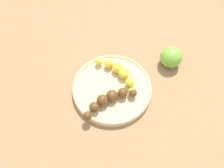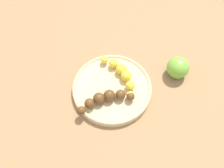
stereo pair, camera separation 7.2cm
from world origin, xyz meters
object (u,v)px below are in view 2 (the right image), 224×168
Objects in this scene: banana_overripe at (105,99)px; banana_yellow at (122,74)px; apple_green at (178,68)px; fruit_bowl at (112,88)px.

banana_yellow is (0.04, -0.09, -0.00)m from banana_overripe.
apple_green is at bearing -23.65° from banana_yellow.
banana_overripe is at bearing 80.29° from apple_green.
banana_overripe is 2.36× the size of apple_green.
banana_overripe is 0.10m from banana_yellow.
fruit_bowl is at bearing -40.91° from banana_overripe.
banana_yellow is (0.01, -0.05, 0.02)m from fruit_bowl.
fruit_bowl is 0.06m from banana_overripe.
apple_green reaches higher than banana_overripe.
fruit_bowl is 1.48× the size of banana_overripe.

